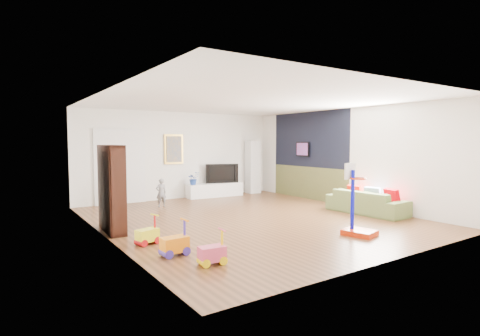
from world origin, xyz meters
TOP-DOWN VIEW (x-y plane):
  - floor at (0.00, 0.00)m, footprint 6.50×7.50m
  - ceiling at (0.00, 0.00)m, footprint 6.50×7.50m
  - wall_back at (0.00, 3.75)m, footprint 6.50×0.00m
  - wall_front at (0.00, -3.75)m, footprint 6.50×0.00m
  - wall_left at (-3.25, 0.00)m, footprint 0.00×7.50m
  - wall_right at (3.25, 0.00)m, footprint 0.00×7.50m
  - navy_accent at (3.23, 1.40)m, footprint 0.01×3.20m
  - olive_wainscot at (3.23, 1.40)m, footprint 0.01×3.20m
  - doorway at (-1.90, 3.71)m, footprint 1.45×0.06m
  - painting_back at (-0.25, 3.71)m, footprint 0.62×0.06m
  - artwork_right at (3.17, 1.60)m, footprint 0.04×0.56m
  - media_console at (1.03, 3.41)m, footprint 1.89×0.57m
  - tall_cabinet at (2.60, 3.47)m, footprint 0.45×0.45m
  - bookshelf at (-3.02, 0.47)m, footprint 0.37×1.19m
  - sofa at (2.74, -1.16)m, footprint 0.87×2.01m
  - basketball_hoop at (0.81, -2.48)m, footprint 0.60×0.68m
  - ride_on_yellow at (-2.77, -0.85)m, footprint 0.43×0.33m
  - ride_on_orange at (-2.64, -1.70)m, footprint 0.43×0.28m
  - ride_on_pink at (-2.37, -2.40)m, footprint 0.40×0.27m
  - child at (-1.15, 2.56)m, footprint 0.30×0.21m
  - tv at (1.32, 3.48)m, footprint 1.07×0.47m
  - vase_plant at (0.28, 3.44)m, footprint 0.42×0.38m
  - pillow_left at (2.95, -1.73)m, footprint 0.22×0.43m
  - pillow_center at (2.96, -1.17)m, footprint 0.19×0.40m
  - pillow_right at (2.95, -0.62)m, footprint 0.13×0.38m

SIDE VIEW (x-z plane):
  - floor at x=0.00m, z-range 0.00..0.00m
  - media_console at x=1.03m, z-range 0.00..0.44m
  - ride_on_yellow at x=-2.77m, z-range 0.00..0.50m
  - ride_on_pink at x=-2.37m, z-range 0.00..0.51m
  - ride_on_orange at x=-2.64m, z-range 0.00..0.56m
  - sofa at x=2.74m, z-range 0.00..0.58m
  - child at x=-1.15m, z-range 0.00..0.78m
  - pillow_left at x=2.95m, z-range 0.25..0.66m
  - pillow_center at x=2.96m, z-range 0.26..0.65m
  - pillow_right at x=2.95m, z-range 0.27..0.64m
  - olive_wainscot at x=3.23m, z-range 0.00..1.00m
  - vase_plant at x=0.28m, z-range 0.44..0.84m
  - basketball_hoop at x=0.81m, z-range 0.00..1.39m
  - tv at x=1.32m, z-range 0.44..1.06m
  - bookshelf at x=-3.02m, z-range 0.00..1.72m
  - tall_cabinet at x=2.60m, z-range 0.00..1.81m
  - doorway at x=-1.90m, z-range 0.00..2.10m
  - wall_back at x=0.00m, z-range 0.00..2.70m
  - wall_front at x=0.00m, z-range 0.00..2.70m
  - wall_left at x=-3.25m, z-range 0.00..2.70m
  - wall_right at x=3.25m, z-range 0.00..2.70m
  - artwork_right at x=3.17m, z-range 1.32..1.78m
  - painting_back at x=-0.25m, z-range 1.09..2.01m
  - navy_accent at x=3.23m, z-range 1.00..2.70m
  - ceiling at x=0.00m, z-range 2.70..2.70m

